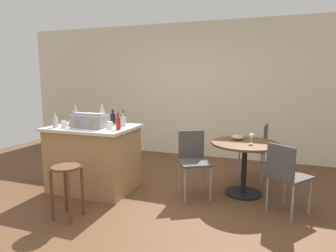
{
  "coord_description": "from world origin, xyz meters",
  "views": [
    {
      "loc": [
        1.37,
        -3.23,
        1.59
      ],
      "look_at": [
        0.03,
        0.59,
        0.93
      ],
      "focal_mm": 31.35,
      "sensor_mm": 36.0,
      "label": 1
    }
  ],
  "objects": [
    {
      "name": "folding_chair_far",
      "position": [
        1.59,
        0.32,
        0.5
      ],
      "size": [
        0.56,
        0.56,
        0.85
      ],
      "color": "#47423D",
      "rests_on": "ground_plane"
    },
    {
      "name": "wooden_stool",
      "position": [
        -0.77,
        -0.6,
        0.45
      ],
      "size": [
        0.32,
        0.32,
        0.61
      ],
      "color": "brown",
      "rests_on": "ground_plane"
    },
    {
      "name": "ground_plane",
      "position": [
        0.0,
        0.0,
        0.0
      ],
      "size": [
        8.8,
        8.8,
        0.0
      ],
      "primitive_type": "plane",
      "color": "brown"
    },
    {
      "name": "wine_glass",
      "position": [
        1.16,
        0.74,
        0.84
      ],
      "size": [
        0.07,
        0.07,
        0.14
      ],
      "color": "silver",
      "rests_on": "dining_table"
    },
    {
      "name": "toolbox",
      "position": [
        -0.96,
        0.18,
        1.02
      ],
      "size": [
        0.48,
        0.26,
        0.2
      ],
      "color": "gray",
      "rests_on": "kitchen_island"
    },
    {
      "name": "bottle_3",
      "position": [
        -0.78,
        0.49,
        1.01
      ],
      "size": [
        0.08,
        0.08,
        0.22
      ],
      "color": "black",
      "rests_on": "kitchen_island"
    },
    {
      "name": "bottle_5",
      "position": [
        -0.5,
        0.15,
        1.01
      ],
      "size": [
        0.06,
        0.06,
        0.23
      ],
      "color": "maroon",
      "rests_on": "kitchen_island"
    },
    {
      "name": "cup_2",
      "position": [
        -1.21,
        0.44,
        0.97
      ],
      "size": [
        0.11,
        0.08,
        0.1
      ],
      "color": "tan",
      "rests_on": "kitchen_island"
    },
    {
      "name": "dining_table",
      "position": [
        1.08,
        0.8,
        0.56
      ],
      "size": [
        0.91,
        0.91,
        0.73
      ],
      "color": "black",
      "rests_on": "ground_plane"
    },
    {
      "name": "kitchen_island",
      "position": [
        -0.99,
        0.29,
        0.46
      ],
      "size": [
        1.18,
        0.87,
        0.92
      ],
      "color": "#A37A4C",
      "rests_on": "ground_plane"
    },
    {
      "name": "back_wall",
      "position": [
        0.0,
        2.65,
        1.35
      ],
      "size": [
        8.0,
        0.1,
        2.7
      ],
      "primitive_type": "cube",
      "color": "beige",
      "rests_on": "ground_plane"
    },
    {
      "name": "bottle_4",
      "position": [
        -0.98,
        0.52,
        1.04
      ],
      "size": [
        0.07,
        0.07,
        0.29
      ],
      "color": "#B7B2AD",
      "rests_on": "kitchen_island"
    },
    {
      "name": "folding_chair_left",
      "position": [
        1.21,
        1.5,
        0.53
      ],
      "size": [
        0.43,
        0.43,
        0.88
      ],
      "color": "#47423D",
      "rests_on": "ground_plane"
    },
    {
      "name": "bottle_0",
      "position": [
        -0.68,
        0.62,
        1.0
      ],
      "size": [
        0.06,
        0.06,
        0.21
      ],
      "color": "#194C23",
      "rests_on": "kitchen_island"
    },
    {
      "name": "serving_bowl",
      "position": [
        0.96,
        0.96,
        0.77
      ],
      "size": [
        0.18,
        0.18,
        0.07
      ],
      "primitive_type": "ellipsoid",
      "color": "tan",
      "rests_on": "dining_table"
    },
    {
      "name": "bottle_2",
      "position": [
        -1.36,
        0.41,
        1.03
      ],
      "size": [
        0.07,
        0.07,
        0.28
      ],
      "color": "#B7B2AD",
      "rests_on": "kitchen_island"
    },
    {
      "name": "cup_1",
      "position": [
        -1.28,
        0.04,
        0.97
      ],
      "size": [
        0.11,
        0.08,
        0.1
      ],
      "color": "white",
      "rests_on": "kitchen_island"
    },
    {
      "name": "bottle_1",
      "position": [
        -0.57,
        0.42,
        0.99
      ],
      "size": [
        0.08,
        0.08,
        0.19
      ],
      "color": "#B7B2AD",
      "rests_on": "kitchen_island"
    },
    {
      "name": "cup_0",
      "position": [
        -0.63,
        0.14,
        0.97
      ],
      "size": [
        0.11,
        0.08,
        0.1
      ],
      "color": "white",
      "rests_on": "kitchen_island"
    },
    {
      "name": "folding_chair_near",
      "position": [
        0.43,
        0.51,
        0.53
      ],
      "size": [
        0.55,
        0.55,
        0.88
      ],
      "color": "#47423D",
      "rests_on": "ground_plane"
    },
    {
      "name": "cup_3",
      "position": [
        -1.28,
        0.21,
        0.97
      ],
      "size": [
        0.12,
        0.09,
        0.09
      ],
      "color": "#DB6651",
      "rests_on": "kitchen_island"
    },
    {
      "name": "bottle_6",
      "position": [
        -1.42,
        0.03,
        1.0
      ],
      "size": [
        0.07,
        0.07,
        0.2
      ],
      "color": "#B7B2AD",
      "rests_on": "kitchen_island"
    }
  ]
}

